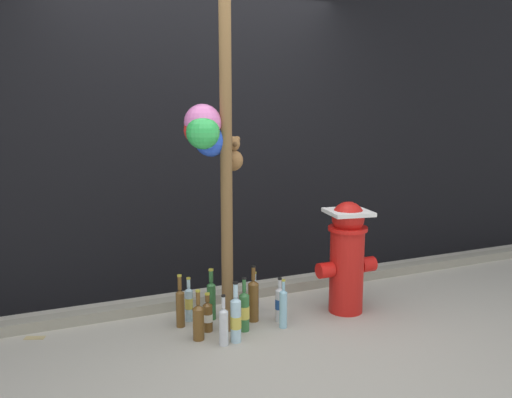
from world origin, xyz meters
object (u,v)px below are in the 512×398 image
bottle_1 (253,299)px  bottle_5 (280,303)px  memorial_post (214,100)px  bottle_11 (244,310)px  bottle_3 (198,321)px  bottle_4 (211,298)px  bottle_7 (180,306)px  bottle_0 (208,316)px  bottle_10 (224,325)px  bottle_6 (254,299)px  bottle_9 (236,318)px  fire_hydrant (347,255)px  bottle_8 (189,303)px  bottle_2 (283,307)px

bottle_1 → bottle_5: 0.19m
memorial_post → bottle_11: (0.17, -0.09, -1.45)m
bottle_3 → bottle_4: bottle_4 is taller
memorial_post → bottle_7: memorial_post is taller
bottle_0 → bottle_10: bearing=-83.4°
bottle_0 → bottle_3: (-0.10, -0.11, 0.02)m
bottle_3 → bottle_6: (0.54, 0.29, -0.02)m
bottle_3 → bottle_9: bottle_9 is taller
fire_hydrant → bottle_3: (-1.19, -0.03, -0.31)m
bottle_8 → memorial_post: bearing=-60.0°
bottle_0 → bottle_2: bearing=-17.0°
bottle_8 → bottle_10: size_ratio=0.96×
bottle_0 → bottle_1: size_ratio=0.66×
bottle_4 → bottle_6: bearing=-1.8°
bottle_0 → bottle_1: 0.37m
memorial_post → bottle_9: bearing=-76.7°
memorial_post → fire_hydrant: bearing=-3.8°
fire_hydrant → bottle_6: 0.78m
bottle_3 → bottle_9: 0.26m
bottle_4 → memorial_post: bearing=-97.5°
bottle_2 → bottle_6: 0.35m
bottle_5 → bottle_0: bearing=175.3°
bottle_11 → bottle_1: bearing=46.4°
memorial_post → bottle_3: (-0.17, -0.10, -1.47)m
bottle_4 → bottle_11: bearing=-63.2°
bottle_1 → bottle_7: size_ratio=1.10×
bottle_5 → bottle_6: bottle_5 is taller
bottle_3 → bottle_10: bottle_3 is taller
bottle_2 → bottle_11: (-0.28, 0.06, -0.00)m
bottle_7 → bottle_2: bearing=-24.7°
bottle_0 → bottle_4: bottle_4 is taller
bottle_2 → bottle_7: bottle_7 is taller
fire_hydrant → bottle_1: bearing=171.3°
bottle_2 → memorial_post: bearing=161.4°
fire_hydrant → bottle_1: fire_hydrant is taller
bottle_0 → bottle_3: bearing=-133.3°
bottle_11 → memorial_post: bearing=152.5°
bottle_0 → bottle_2: size_ratio=0.78×
bottle_1 → bottle_10: 0.44m
memorial_post → bottle_1: bearing=8.4°
bottle_2 → bottle_9: 0.40m
bottle_2 → bottle_10: bottle_2 is taller
bottle_3 → bottle_8: 0.34m
bottle_7 → fire_hydrant: bearing=-10.2°
bottle_4 → bottle_9: bottle_9 is taller
memorial_post → bottle_10: memorial_post is taller
bottle_11 → bottle_7: bearing=148.0°
fire_hydrant → bottle_6: (-0.66, 0.26, -0.34)m
fire_hydrant → bottle_2: (-0.58, -0.08, -0.30)m
bottle_7 → bottle_11: bearing=-32.0°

